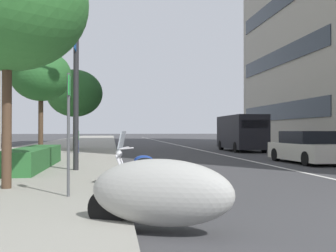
# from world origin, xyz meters

# --- Properties ---
(sidewalk_right_plaza) EXTENTS (160.00, 8.32, 0.15)m
(sidewalk_right_plaza) POSITION_xyz_m (30.00, 10.52, 0.07)
(sidewalk_right_plaza) COLOR gray
(sidewalk_right_plaza) RESTS_ON ground
(lane_centre_stripe) EXTENTS (110.00, 0.16, 0.01)m
(lane_centre_stripe) POSITION_xyz_m (35.00, 0.00, 0.00)
(lane_centre_stripe) COLOR silver
(lane_centre_stripe) RESTS_ON ground
(motorcycle_second_in_row) EXTENTS (1.67, 2.27, 1.07)m
(motorcycle_second_in_row) POSITION_xyz_m (0.18, 6.00, 0.58)
(motorcycle_second_in_row) COLOR #9E9E99
(motorcycle_second_in_row) RESTS_ON ground
(motorcycle_far_end_row) EXTENTS (1.21, 1.98, 1.11)m
(motorcycle_far_end_row) POSITION_xyz_m (2.85, 5.86, 0.43)
(motorcycle_far_end_row) COLOR black
(motorcycle_far_end_row) RESTS_ON ground
(motorcycle_under_tarp) EXTENTS (0.78, 2.10, 1.47)m
(motorcycle_under_tarp) POSITION_xyz_m (4.15, 5.81, 0.43)
(motorcycle_under_tarp) COLOR black
(motorcycle_under_tarp) RESTS_ON ground
(car_far_down_avenue) EXTENTS (4.69, 1.99, 1.46)m
(car_far_down_avenue) POSITION_xyz_m (12.26, -2.09, 0.68)
(car_far_down_avenue) COLOR beige
(car_far_down_avenue) RESTS_ON ground
(delivery_van_ahead) EXTENTS (6.07, 2.22, 2.56)m
(delivery_van_ahead) POSITION_xyz_m (23.54, -2.55, 1.37)
(delivery_van_ahead) COLOR black
(delivery_van_ahead) RESTS_ON ground
(parking_sign_by_curb) EXTENTS (0.32, 0.06, 2.48)m
(parking_sign_by_curb) POSITION_xyz_m (2.84, 7.54, 1.65)
(parking_sign_by_curb) COLOR #47494C
(parking_sign_by_curb) RESTS_ON sidewalk_right_plaza
(street_lamp_with_banners) EXTENTS (1.26, 2.04, 9.12)m
(street_lamp_with_banners) POSITION_xyz_m (8.62, 7.64, 5.47)
(street_lamp_with_banners) COLOR #232326
(street_lamp_with_banners) RESTS_ON sidewalk_right_plaza
(clipped_hedge_bed) EXTENTS (6.79, 1.10, 0.71)m
(clipped_hedge_bed) POSITION_xyz_m (9.74, 9.47, 0.51)
(clipped_hedge_bed) COLOR #28602D
(clipped_hedge_bed) RESTS_ON sidewalk_right_plaza
(street_tree_near_plaza_corner) EXTENTS (3.71, 3.71, 5.86)m
(street_tree_near_plaza_corner) POSITION_xyz_m (4.23, 9.08, 4.42)
(street_tree_near_plaza_corner) COLOR #473323
(street_tree_near_plaza_corner) RESTS_ON sidewalk_right_plaza
(street_tree_mid_sidewalk) EXTENTS (2.75, 2.75, 5.02)m
(street_tree_mid_sidewalk) POSITION_xyz_m (13.97, 9.92, 3.99)
(street_tree_mid_sidewalk) COLOR #473323
(street_tree_mid_sidewalk) RESTS_ON sidewalk_right_plaza
(street_tree_far_plaza) EXTENTS (3.91, 3.91, 5.63)m
(street_tree_far_plaza) POSITION_xyz_m (24.31, 9.31, 4.11)
(street_tree_far_plaza) COLOR #473323
(street_tree_far_plaza) RESTS_ON sidewalk_right_plaza
(pedestrian_on_plaza) EXTENTS (0.46, 0.37, 1.52)m
(pedestrian_on_plaza) POSITION_xyz_m (19.71, 8.81, 0.91)
(pedestrian_on_plaza) COLOR #33478C
(pedestrian_on_plaza) RESTS_ON sidewalk_right_plaza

